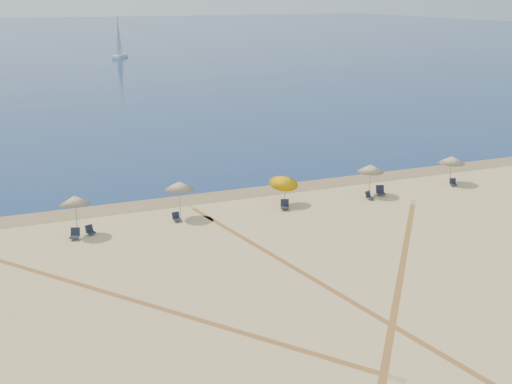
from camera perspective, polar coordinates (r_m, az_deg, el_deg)
ground at (r=27.65m, az=15.89°, el=-14.54°), size 160.00×160.00×0.00m
ocean at (r=244.03m, az=-18.46°, el=13.57°), size 500.00×500.00×0.00m
wet_sand at (r=47.02m, az=-1.79°, el=-0.11°), size 500.00×500.00×0.00m
umbrella_1 at (r=39.85m, az=-16.46°, el=-0.71°), size 1.86×1.89×2.66m
umbrella_2 at (r=41.49m, az=-7.14°, el=0.61°), size 1.95×1.95×2.64m
umbrella_3 at (r=43.93m, az=2.61°, el=1.08°), size 2.08×2.15×2.41m
umbrella_4 at (r=46.77m, az=10.58°, el=2.18°), size 2.01×2.01×2.45m
umbrella_5 at (r=51.35m, az=17.70°, el=2.87°), size 2.08×2.08×2.31m
chair_1 at (r=39.86m, az=-16.45°, el=-3.78°), size 0.76×0.82×0.69m
chair_2 at (r=40.34m, az=-15.13°, el=-3.46°), size 0.67×0.72×0.60m
chair_3 at (r=41.52m, az=-7.39°, el=-2.35°), size 0.56×0.64×0.61m
chair_4 at (r=43.44m, az=2.69°, el=-1.23°), size 0.81×0.86×0.71m
chair_5 at (r=46.29m, az=10.46°, el=-0.36°), size 0.67×0.73×0.61m
chair_6 at (r=47.42m, az=11.46°, el=0.10°), size 0.78×0.86×0.74m
chair_7 at (r=51.20m, az=17.81°, el=0.83°), size 0.67×0.72×0.60m
sailboat_0 at (r=153.83m, az=-12.58°, el=13.13°), size 4.57×6.54×9.74m
tire_tracks at (r=32.42m, az=2.21°, el=-8.73°), size 53.85×44.18×0.00m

